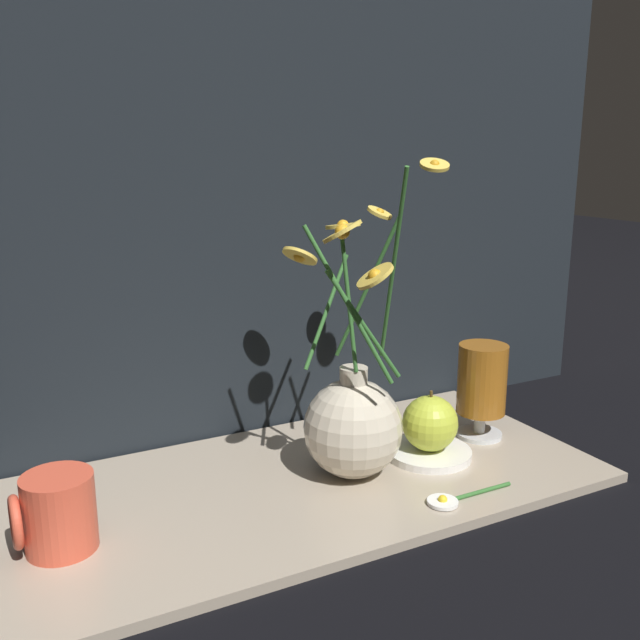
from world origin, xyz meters
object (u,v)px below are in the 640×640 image
at_px(tea_glass, 482,382).
at_px(vase_with_flowers, 353,420).
at_px(orange_fruit, 430,423).
at_px(yellow_mug, 57,513).

bearing_deg(tea_glass, vase_with_flowers, -174.55).
xyz_separation_m(tea_glass, orange_fruit, (-0.10, -0.02, -0.03)).
distance_m(tea_glass, orange_fruit, 0.11).
bearing_deg(orange_fruit, tea_glass, 12.10).
bearing_deg(yellow_mug, vase_with_flowers, 1.15).
relative_size(vase_with_flowers, yellow_mug, 4.70).
bearing_deg(tea_glass, yellow_mug, -177.19).
distance_m(yellow_mug, tea_glass, 0.57).
bearing_deg(vase_with_flowers, yellow_mug, -178.85).
bearing_deg(orange_fruit, vase_with_flowers, 179.41).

